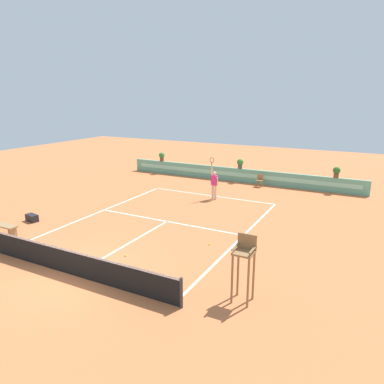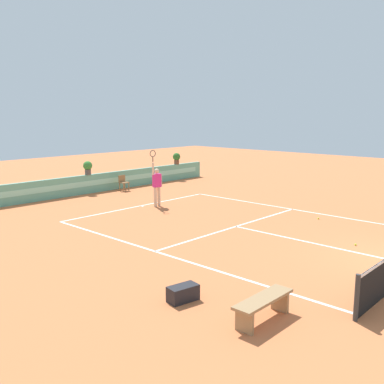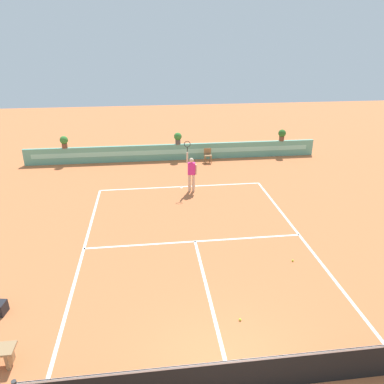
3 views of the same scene
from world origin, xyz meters
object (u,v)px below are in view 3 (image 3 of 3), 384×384
object	(u,v)px
tennis_player	(191,171)
tennis_ball_near_baseline	(293,261)
tennis_ball_mid_court	(240,320)
potted_plant_far_left	(64,141)
ball_kid_chair	(208,155)
potted_plant_centre	(178,138)
potted_plant_far_right	(282,134)

from	to	relation	value
tennis_player	tennis_ball_near_baseline	world-z (taller)	tennis_player
tennis_ball_mid_court	potted_plant_far_left	bearing A→B (deg)	116.84
tennis_ball_mid_court	ball_kid_chair	bearing A→B (deg)	84.43
potted_plant_centre	potted_plant_far_left	distance (m)	6.78
tennis_ball_near_baseline	potted_plant_far_left	xyz separation A→B (m)	(-9.72, 11.72, 1.38)
tennis_ball_mid_court	tennis_player	bearing A→B (deg)	91.44
tennis_player	tennis_ball_mid_court	world-z (taller)	tennis_player
tennis_player	tennis_ball_near_baseline	size ratio (longest dim) A/B	38.01
tennis_ball_near_baseline	potted_plant_far_right	world-z (taller)	potted_plant_far_right
tennis_ball_near_baseline	potted_plant_centre	size ratio (longest dim) A/B	0.09
potted_plant_centre	ball_kid_chair	bearing A→B (deg)	-22.59
tennis_ball_near_baseline	tennis_ball_mid_court	size ratio (longest dim) A/B	1.00
ball_kid_chair	potted_plant_far_left	world-z (taller)	potted_plant_far_left
tennis_ball_mid_court	potted_plant_far_left	xyz separation A→B (m)	(-7.22, 14.28, 1.38)
tennis_ball_near_baseline	tennis_ball_mid_court	world-z (taller)	same
tennis_player	potted_plant_far_left	xyz separation A→B (m)	(-6.99, 5.14, 0.36)
potted_plant_centre	potted_plant_far_left	size ratio (longest dim) A/B	1.00
tennis_player	potted_plant_far_right	xyz separation A→B (m)	(6.43, 5.14, 0.36)
tennis_ball_near_baseline	potted_plant_centre	bearing A→B (deg)	104.07
ball_kid_chair	potted_plant_far_right	world-z (taller)	potted_plant_far_right
tennis_ball_near_baseline	potted_plant_far_left	world-z (taller)	potted_plant_far_left
potted_plant_centre	tennis_ball_mid_court	bearing A→B (deg)	-88.24
tennis_player	potted_plant_far_left	distance (m)	8.69
tennis_player	tennis_ball_near_baseline	xyz separation A→B (m)	(2.73, -6.58, -1.02)
ball_kid_chair	tennis_player	size ratio (longest dim) A/B	0.33
tennis_ball_mid_court	potted_plant_far_right	bearing A→B (deg)	66.51
potted_plant_far_right	tennis_ball_near_baseline	bearing A→B (deg)	-107.55
tennis_ball_mid_court	potted_plant_far_left	distance (m)	16.06
tennis_player	potted_plant_centre	world-z (taller)	tennis_player
potted_plant_far_right	potted_plant_far_left	distance (m)	13.43
tennis_player	potted_plant_far_right	distance (m)	8.24
potted_plant_far_right	potted_plant_far_left	xyz separation A→B (m)	(-13.43, 0.00, 0.00)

